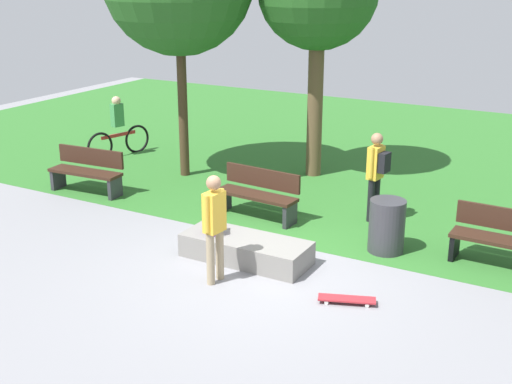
{
  "coord_description": "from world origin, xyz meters",
  "views": [
    {
      "loc": [
        4.54,
        -8.29,
        4.44
      ],
      "look_at": [
        -0.36,
        0.49,
        1.05
      ],
      "focal_mm": 46.77,
      "sensor_mm": 36.0,
      "label": 1
    }
  ],
  "objects_px": {
    "concrete_ledge": "(246,249)",
    "park_bench_near_lamppost": "(505,238)",
    "skater_performing_trick": "(214,221)",
    "cyclist_on_bicycle": "(118,131)",
    "park_bench_near_path": "(87,170)",
    "backpack_on_ledge": "(214,224)",
    "pedestrian_with_backpack": "(377,169)",
    "park_bench_far_left": "(258,193)",
    "trash_bin": "(387,226)",
    "skateboard_by_ledge": "(347,299)"
  },
  "relations": [
    {
      "from": "park_bench_near_path",
      "to": "skater_performing_trick",
      "type": "bearing_deg",
      "value": -26.15
    },
    {
      "from": "skater_performing_trick",
      "to": "pedestrian_with_backpack",
      "type": "height_order",
      "value": "skater_performing_trick"
    },
    {
      "from": "backpack_on_ledge",
      "to": "pedestrian_with_backpack",
      "type": "xyz_separation_m",
      "value": [
        1.72,
        2.8,
        0.45
      ]
    },
    {
      "from": "park_bench_near_lamppost",
      "to": "pedestrian_with_backpack",
      "type": "bearing_deg",
      "value": 158.79
    },
    {
      "from": "trash_bin",
      "to": "cyclist_on_bicycle",
      "type": "relative_size",
      "value": 0.5
    },
    {
      "from": "backpack_on_ledge",
      "to": "concrete_ledge",
      "type": "bearing_deg",
      "value": -111.74
    },
    {
      "from": "trash_bin",
      "to": "pedestrian_with_backpack",
      "type": "relative_size",
      "value": 0.54
    },
    {
      "from": "concrete_ledge",
      "to": "skateboard_by_ledge",
      "type": "xyz_separation_m",
      "value": [
        1.96,
        -0.57,
        -0.12
      ]
    },
    {
      "from": "concrete_ledge",
      "to": "park_bench_near_path",
      "type": "relative_size",
      "value": 1.27
    },
    {
      "from": "park_bench_near_lamppost",
      "to": "cyclist_on_bicycle",
      "type": "distance_m",
      "value": 9.72
    },
    {
      "from": "skater_performing_trick",
      "to": "park_bench_near_path",
      "type": "xyz_separation_m",
      "value": [
        -4.56,
        2.24,
        -0.48
      ]
    },
    {
      "from": "park_bench_near_path",
      "to": "park_bench_far_left",
      "type": "bearing_deg",
      "value": 6.52
    },
    {
      "from": "skateboard_by_ledge",
      "to": "trash_bin",
      "type": "relative_size",
      "value": 0.92
    },
    {
      "from": "park_bench_near_lamppost",
      "to": "pedestrian_with_backpack",
      "type": "height_order",
      "value": "pedestrian_with_backpack"
    },
    {
      "from": "backpack_on_ledge",
      "to": "park_bench_near_lamppost",
      "type": "distance_m",
      "value": 4.56
    },
    {
      "from": "skateboard_by_ledge",
      "to": "park_bench_far_left",
      "type": "distance_m",
      "value": 3.63
    },
    {
      "from": "park_bench_far_left",
      "to": "cyclist_on_bicycle",
      "type": "distance_m",
      "value": 5.5
    },
    {
      "from": "skater_performing_trick",
      "to": "cyclist_on_bicycle",
      "type": "relative_size",
      "value": 0.93
    },
    {
      "from": "concrete_ledge",
      "to": "cyclist_on_bicycle",
      "type": "height_order",
      "value": "cyclist_on_bicycle"
    },
    {
      "from": "skateboard_by_ledge",
      "to": "trash_bin",
      "type": "distance_m",
      "value": 2.04
    },
    {
      "from": "park_bench_far_left",
      "to": "skateboard_by_ledge",
      "type": "bearing_deg",
      "value": -40.93
    },
    {
      "from": "skateboard_by_ledge",
      "to": "park_bench_near_path",
      "type": "distance_m",
      "value": 6.82
    },
    {
      "from": "backpack_on_ledge",
      "to": "cyclist_on_bicycle",
      "type": "relative_size",
      "value": 0.18
    },
    {
      "from": "park_bench_far_left",
      "to": "cyclist_on_bicycle",
      "type": "bearing_deg",
      "value": 157.79
    },
    {
      "from": "skater_performing_trick",
      "to": "park_bench_near_path",
      "type": "distance_m",
      "value": 5.1
    },
    {
      "from": "concrete_ledge",
      "to": "park_bench_near_lamppost",
      "type": "height_order",
      "value": "park_bench_near_lamppost"
    },
    {
      "from": "skateboard_by_ledge",
      "to": "park_bench_far_left",
      "type": "height_order",
      "value": "park_bench_far_left"
    },
    {
      "from": "skater_performing_trick",
      "to": "park_bench_near_path",
      "type": "relative_size",
      "value": 1.01
    },
    {
      "from": "pedestrian_with_backpack",
      "to": "park_bench_near_lamppost",
      "type": "bearing_deg",
      "value": -21.21
    },
    {
      "from": "backpack_on_ledge",
      "to": "park_bench_near_path",
      "type": "distance_m",
      "value": 4.28
    },
    {
      "from": "backpack_on_ledge",
      "to": "skateboard_by_ledge",
      "type": "bearing_deg",
      "value": -132.25
    },
    {
      "from": "park_bench_far_left",
      "to": "pedestrian_with_backpack",
      "type": "xyz_separation_m",
      "value": [
        1.94,
        0.92,
        0.51
      ]
    },
    {
      "from": "backpack_on_ledge",
      "to": "pedestrian_with_backpack",
      "type": "distance_m",
      "value": 3.32
    },
    {
      "from": "concrete_ledge",
      "to": "park_bench_near_lamppost",
      "type": "distance_m",
      "value": 4.04
    },
    {
      "from": "park_bench_near_lamppost",
      "to": "trash_bin",
      "type": "bearing_deg",
      "value": -169.57
    },
    {
      "from": "pedestrian_with_backpack",
      "to": "skateboard_by_ledge",
      "type": "bearing_deg",
      "value": -76.61
    },
    {
      "from": "park_bench_far_left",
      "to": "cyclist_on_bicycle",
      "type": "height_order",
      "value": "cyclist_on_bicycle"
    },
    {
      "from": "cyclist_on_bicycle",
      "to": "skateboard_by_ledge",
      "type": "bearing_deg",
      "value": -29.61
    },
    {
      "from": "park_bench_near_lamppost",
      "to": "park_bench_far_left",
      "type": "relative_size",
      "value": 0.99
    },
    {
      "from": "park_bench_far_left",
      "to": "skater_performing_trick",
      "type": "bearing_deg",
      "value": -74.19
    },
    {
      "from": "skater_performing_trick",
      "to": "skateboard_by_ledge",
      "type": "bearing_deg",
      "value": 8.86
    },
    {
      "from": "skateboard_by_ledge",
      "to": "trash_bin",
      "type": "xyz_separation_m",
      "value": [
        -0.12,
        2.0,
        0.38
      ]
    },
    {
      "from": "skater_performing_trick",
      "to": "skateboard_by_ledge",
      "type": "distance_m",
      "value": 2.19
    },
    {
      "from": "park_bench_near_lamppost",
      "to": "cyclist_on_bicycle",
      "type": "relative_size",
      "value": 0.91
    },
    {
      "from": "skater_performing_trick",
      "to": "skateboard_by_ledge",
      "type": "height_order",
      "value": "skater_performing_trick"
    },
    {
      "from": "skater_performing_trick",
      "to": "trash_bin",
      "type": "bearing_deg",
      "value": 51.35
    },
    {
      "from": "skateboard_by_ledge",
      "to": "park_bench_near_lamppost",
      "type": "bearing_deg",
      "value": 54.47
    },
    {
      "from": "backpack_on_ledge",
      "to": "park_bench_near_path",
      "type": "height_order",
      "value": "park_bench_near_path"
    },
    {
      "from": "concrete_ledge",
      "to": "cyclist_on_bicycle",
      "type": "relative_size",
      "value": 1.16
    },
    {
      "from": "park_bench_near_path",
      "to": "trash_bin",
      "type": "bearing_deg",
      "value": 0.65
    }
  ]
}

